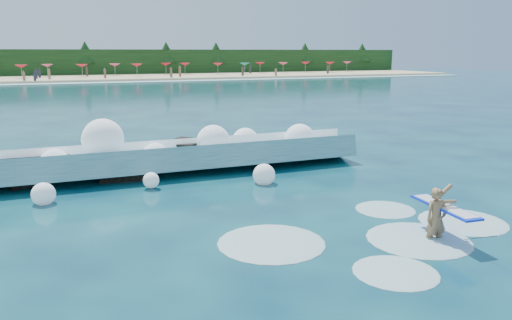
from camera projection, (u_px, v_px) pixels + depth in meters
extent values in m
plane|color=#07233C|center=(233.00, 221.00, 13.71)|extent=(200.00, 200.00, 0.00)
cube|color=tan|center=(79.00, 78.00, 84.29)|extent=(140.00, 20.00, 0.40)
cube|color=silver|center=(83.00, 83.00, 74.36)|extent=(140.00, 5.00, 0.08)
cube|color=black|center=(75.00, 63.00, 92.86)|extent=(140.00, 4.00, 5.00)
cube|color=teal|center=(135.00, 164.00, 18.73)|extent=(17.80, 2.71, 1.49)
cube|color=white|center=(132.00, 148.00, 19.36)|extent=(17.80, 1.25, 0.69)
cube|color=black|center=(33.00, 171.00, 17.89)|extent=(2.52, 2.25, 1.12)
cube|color=black|center=(122.00, 170.00, 18.29)|extent=(1.71, 1.42, 0.86)
cube|color=black|center=(186.00, 155.00, 20.34)|extent=(2.19, 2.20, 1.21)
imported|color=#976B46|center=(436.00, 220.00, 12.26)|extent=(0.63, 0.46, 1.59)
cube|color=#0E2EF1|center=(445.00, 207.00, 12.35)|extent=(0.68, 2.21, 0.05)
cube|color=silver|center=(445.00, 206.00, 12.35)|extent=(0.57, 2.02, 0.05)
cylinder|color=black|center=(480.00, 238.00, 11.26)|extent=(0.01, 0.91, 0.43)
sphere|color=white|center=(55.00, 164.00, 17.45)|extent=(1.06, 1.06, 1.06)
sphere|color=white|center=(103.00, 139.00, 18.47)|extent=(1.54, 1.54, 1.54)
sphere|color=white|center=(155.00, 156.00, 18.94)|extent=(0.97, 0.97, 0.97)
sphere|color=white|center=(213.00, 142.00, 20.02)|extent=(1.34, 1.34, 1.34)
sphere|color=white|center=(245.00, 141.00, 20.95)|extent=(1.10, 1.10, 1.10)
sphere|color=white|center=(300.00, 139.00, 21.04)|extent=(1.28, 1.28, 1.28)
sphere|color=white|center=(43.00, 194.00, 15.25)|extent=(0.72, 0.72, 0.72)
sphere|color=white|center=(151.00, 180.00, 16.90)|extent=(0.55, 0.55, 0.55)
sphere|color=white|center=(264.00, 175.00, 17.59)|extent=(0.79, 0.79, 0.79)
ellipsoid|color=silver|center=(419.00, 240.00, 12.36)|extent=(2.58, 2.58, 0.13)
ellipsoid|color=silver|center=(396.00, 272.00, 10.53)|extent=(1.83, 1.83, 0.09)
ellipsoid|color=silver|center=(463.00, 222.00, 13.65)|extent=(2.37, 2.37, 0.12)
ellipsoid|color=silver|center=(271.00, 243.00, 12.14)|extent=(2.67, 2.67, 0.13)
ellipsoid|color=silver|center=(385.00, 210.00, 14.72)|extent=(1.77, 1.77, 0.09)
cone|color=red|center=(21.00, 66.00, 80.70)|extent=(2.00, 2.00, 0.50)
cone|color=#CA3B65|center=(47.00, 66.00, 84.91)|extent=(2.00, 2.00, 0.50)
cone|color=red|center=(82.00, 66.00, 84.88)|extent=(2.00, 2.00, 0.50)
cone|color=#CA3B65|center=(115.00, 65.00, 88.89)|extent=(2.00, 2.00, 0.50)
cone|color=red|center=(137.00, 65.00, 88.03)|extent=(2.00, 2.00, 0.50)
cone|color=red|center=(166.00, 64.00, 93.63)|extent=(2.00, 2.00, 0.50)
cone|color=red|center=(185.00, 64.00, 94.16)|extent=(2.00, 2.00, 0.50)
cone|color=red|center=(218.00, 64.00, 93.95)|extent=(2.00, 2.00, 0.50)
cone|color=#12746F|center=(245.00, 64.00, 95.08)|extent=(2.00, 2.00, 0.50)
cone|color=red|center=(260.00, 63.00, 100.38)|extent=(2.00, 2.00, 0.50)
cone|color=#CA3B65|center=(283.00, 64.00, 99.52)|extent=(2.00, 2.00, 0.50)
cone|color=red|center=(305.00, 63.00, 103.75)|extent=(2.00, 2.00, 0.50)
cone|color=red|center=(330.00, 63.00, 102.76)|extent=(2.00, 2.00, 0.50)
cone|color=#CA3B65|center=(347.00, 63.00, 108.02)|extent=(2.00, 2.00, 0.50)
cube|color=#8C664C|center=(196.00, 70.00, 93.00)|extent=(0.35, 0.22, 1.58)
cube|color=#3F332D|center=(310.00, 69.00, 102.43)|extent=(0.35, 0.22, 1.49)
cube|color=#8C664C|center=(304.00, 68.00, 103.97)|extent=(0.35, 0.22, 1.57)
cube|color=#262633|center=(328.00, 69.00, 96.83)|extent=(0.35, 0.22, 1.59)
cube|color=brown|center=(360.00, 69.00, 102.17)|extent=(0.35, 0.22, 1.52)
cube|color=#8C664C|center=(204.00, 71.00, 91.47)|extent=(0.35, 0.22, 1.47)
cube|color=brown|center=(317.00, 70.00, 96.44)|extent=(0.35, 0.22, 1.38)
cube|color=#3F332D|center=(4.00, 74.00, 79.51)|extent=(0.35, 0.22, 1.49)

